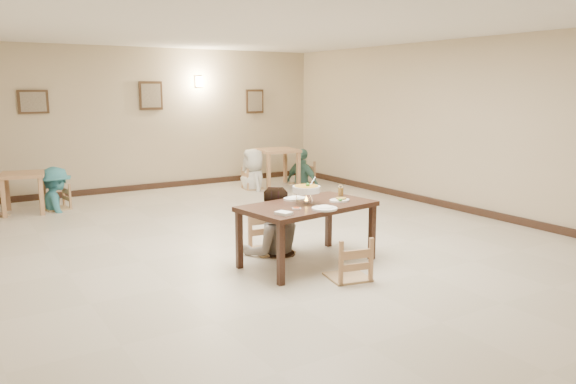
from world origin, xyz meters
TOP-DOWN VIEW (x-y plane):
  - floor at (0.00, 0.00)m, footprint 10.00×10.00m
  - ceiling at (0.00, 0.00)m, footprint 10.00×10.00m
  - wall_back at (0.00, 5.00)m, footprint 10.00×0.00m
  - wall_right at (4.00, 0.00)m, footprint 0.00×10.00m
  - baseboard_back at (0.00, 4.97)m, footprint 8.00×0.06m
  - baseboard_right at (3.97, 0.00)m, footprint 0.06×10.00m
  - picture_a at (-2.20, 4.96)m, footprint 0.55×0.04m
  - picture_b at (0.10, 4.96)m, footprint 0.50×0.04m
  - picture_c at (2.60, 4.96)m, footprint 0.45×0.04m
  - wall_sconce at (1.20, 4.96)m, footprint 0.16×0.05m
  - main_table at (-0.05, -1.17)m, footprint 1.73×1.13m
  - chair_far at (-0.16, -0.47)m, footprint 0.50×0.50m
  - chair_near at (0.04, -1.88)m, footprint 0.45×0.45m
  - main_diner at (-0.17, -0.54)m, footprint 1.00×0.86m
  - curry_warmer at (-0.05, -1.16)m, footprint 0.38×0.34m
  - rice_plate_far at (-0.03, -0.87)m, footprint 0.31×0.31m
  - rice_plate_near at (-0.06, -1.55)m, footprint 0.30×0.30m
  - fried_plate at (0.38, -1.26)m, footprint 0.27×0.27m
  - chili_dish at (-0.33, -1.37)m, footprint 0.11×0.11m
  - napkin_cutlery at (-0.60, -1.52)m, footprint 0.21×0.28m
  - drink_glass at (0.63, -0.96)m, footprint 0.07×0.07m
  - bg_table_left at (-2.62, 3.85)m, footprint 0.84×0.84m
  - bg_table_right at (2.54, 3.85)m, footprint 0.93×0.93m
  - bg_chair_lr at (-2.10, 3.87)m, footprint 0.41×0.41m
  - bg_chair_rl at (1.91, 3.82)m, footprint 0.41×0.41m
  - bg_chair_rr at (3.17, 3.79)m, footprint 0.45×0.45m
  - bg_diner_b at (-2.10, 3.87)m, footprint 0.68×1.06m
  - bg_diner_c at (1.91, 3.82)m, footprint 0.70×0.94m
  - bg_diner_d at (3.17, 3.79)m, footprint 0.62×1.01m

SIDE VIEW (x-z plane):
  - floor at x=0.00m, z-range 0.00..0.00m
  - baseboard_back at x=0.00m, z-range 0.00..0.12m
  - baseboard_right at x=3.97m, z-range 0.00..0.12m
  - bg_chair_lr at x=-2.10m, z-range 0.00..0.87m
  - bg_chair_rl at x=1.91m, z-range 0.00..0.88m
  - bg_chair_rr at x=3.17m, z-range 0.00..0.96m
  - chair_near at x=0.04m, z-range 0.00..0.96m
  - chair_far at x=-0.16m, z-range 0.00..1.06m
  - bg_table_left at x=-2.62m, z-range 0.22..0.93m
  - main_table at x=-0.05m, z-range 0.30..1.06m
  - bg_table_right at x=2.54m, z-range 0.27..1.10m
  - chili_dish at x=-0.33m, z-range 0.76..0.78m
  - bg_diner_b at x=-2.10m, z-range 0.00..1.54m
  - rice_plate_near at x=-0.06m, z-range 0.74..0.81m
  - rice_plate_far at x=-0.03m, z-range 0.74..0.81m
  - napkin_cutlery at x=-0.60m, z-range 0.76..0.79m
  - fried_plate at x=0.38m, z-range 0.75..0.81m
  - bg_diner_d at x=3.17m, z-range 0.00..1.61m
  - drink_glass at x=0.63m, z-range 0.76..0.90m
  - bg_diner_c at x=1.91m, z-range 0.00..1.75m
  - main_diner at x=-0.17m, z-range 0.00..1.78m
  - curry_warmer at x=-0.05m, z-range 0.79..1.09m
  - wall_back at x=0.00m, z-range -3.50..6.50m
  - wall_right at x=4.00m, z-range -3.50..6.50m
  - picture_c at x=2.60m, z-range 1.57..2.12m
  - picture_a at x=-2.20m, z-range 1.67..2.12m
  - picture_b at x=0.10m, z-range 1.70..2.30m
  - wall_sconce at x=1.20m, z-range 2.19..2.41m
  - ceiling at x=0.00m, z-range 3.00..3.00m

